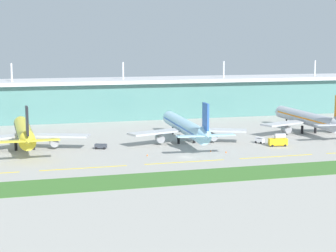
{
  "coord_description": "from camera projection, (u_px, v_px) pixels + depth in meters",
  "views": [
    {
      "loc": [
        -61.76,
        -189.49,
        39.85
      ],
      "look_at": [
        1.76,
        28.96,
        7.0
      ],
      "focal_mm": 61.93,
      "sensor_mm": 36.0,
      "label": 1
    }
  ],
  "objects": [
    {
      "name": "ground_plane",
      "position": [
        186.0,
        157.0,
        202.85
      ],
      "size": [
        600.0,
        600.0,
        0.0
      ],
      "primitive_type": "plane",
      "color": "#A8A59E"
    },
    {
      "name": "terminal_building",
      "position": [
        121.0,
        98.0,
        307.87
      ],
      "size": [
        288.0,
        34.0,
        29.78
      ],
      "color": "slate",
      "rests_on": "ground"
    },
    {
      "name": "airliner_near",
      "position": [
        24.0,
        133.0,
        216.83
      ],
      "size": [
        48.8,
        59.89,
        18.9
      ],
      "color": "yellow",
      "rests_on": "ground"
    },
    {
      "name": "airliner_middle",
      "position": [
        186.0,
        127.0,
        231.3
      ],
      "size": [
        48.7,
        66.62,
        18.9
      ],
      "color": "#9ED1EA",
      "rests_on": "ground"
    },
    {
      "name": "airliner_far",
      "position": [
        308.0,
        119.0,
        256.32
      ],
      "size": [
        48.78,
        61.51,
        18.9
      ],
      "color": "#ADB2BC",
      "rests_on": "ground"
    },
    {
      "name": "taxiway_stripe_mid_west",
      "position": [
        84.0,
        168.0,
        185.32
      ],
      "size": [
        28.0,
        0.7,
        0.04
      ],
      "primitive_type": "cube",
      "color": "yellow",
      "rests_on": "ground"
    },
    {
      "name": "taxiway_stripe_centre",
      "position": [
        185.0,
        162.0,
        194.71
      ],
      "size": [
        28.0,
        0.7,
        0.04
      ],
      "primitive_type": "cube",
      "color": "yellow",
      "rests_on": "ground"
    },
    {
      "name": "taxiway_stripe_mid_east",
      "position": [
        276.0,
        156.0,
        204.11
      ],
      "size": [
        28.0,
        0.7,
        0.04
      ],
      "primitive_type": "cube",
      "color": "yellow",
      "rests_on": "ground"
    },
    {
      "name": "grass_verge",
      "position": [
        216.0,
        175.0,
        175.15
      ],
      "size": [
        300.0,
        18.0,
        0.1
      ],
      "primitive_type": "cube",
      "color": "#3D702D",
      "rests_on": "ground"
    },
    {
      "name": "baggage_cart",
      "position": [
        260.0,
        140.0,
        230.53
      ],
      "size": [
        3.33,
        4.02,
        2.48
      ],
      "color": "silver",
      "rests_on": "ground"
    },
    {
      "name": "fuel_truck",
      "position": [
        278.0,
        140.0,
        224.31
      ],
      "size": [
        7.54,
        3.81,
        4.95
      ],
      "color": "gold",
      "rests_on": "ground"
    },
    {
      "name": "pushback_tug",
      "position": [
        101.0,
        146.0,
        218.65
      ],
      "size": [
        4.98,
        3.86,
        1.85
      ],
      "color": "#333842",
      "rests_on": "ground"
    },
    {
      "name": "safety_cone_left_wingtip",
      "position": [
        211.0,
        151.0,
        213.18
      ],
      "size": [
        0.56,
        0.56,
        0.7
      ],
      "primitive_type": "cone",
      "color": "orange",
      "rests_on": "ground"
    },
    {
      "name": "safety_cone_nose_front",
      "position": [
        147.0,
        155.0,
        205.22
      ],
      "size": [
        0.56,
        0.56,
        0.7
      ],
      "primitive_type": "cone",
      "color": "orange",
      "rests_on": "ground"
    },
    {
      "name": "safety_cone_right_wingtip",
      "position": [
        226.0,
        152.0,
        210.98
      ],
      "size": [
        0.56,
        0.56,
        0.7
      ],
      "primitive_type": "cone",
      "color": "orange",
      "rests_on": "ground"
    }
  ]
}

